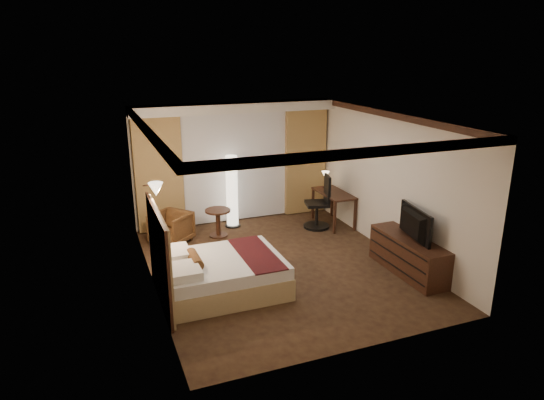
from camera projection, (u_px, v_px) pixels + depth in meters
name	position (u px, v px, depth m)	size (l,w,h in m)	color
floor	(280.00, 266.00, 8.85)	(4.50, 5.50, 0.01)	black
ceiling	(281.00, 118.00, 8.04)	(4.50, 5.50, 0.01)	white
back_wall	(234.00, 162.00, 10.89)	(4.50, 0.02, 2.70)	silver
left_wall	(149.00, 210.00, 7.67)	(0.02, 5.50, 2.70)	silver
right_wall	(389.00, 183.00, 9.23)	(0.02, 5.50, 2.70)	silver
crown_molding	(281.00, 121.00, 8.06)	(4.50, 5.50, 0.12)	black
soffit	(236.00, 108.00, 10.30)	(4.50, 0.50, 0.20)	white
curtain_sheer	(235.00, 168.00, 10.85)	(2.48, 0.04, 2.45)	silver
curtain_left_drape	(159.00, 175.00, 10.21)	(1.00, 0.14, 2.45)	tan
curtain_right_drape	(305.00, 162.00, 11.39)	(1.00, 0.14, 2.45)	tan
wall_sconce	(156.00, 189.00, 7.85)	(0.24, 0.24, 0.24)	white
bed	(223.00, 275.00, 7.88)	(1.93, 1.51, 0.57)	white
headboard	(160.00, 257.00, 7.40)	(0.12, 1.81, 1.50)	tan
armchair	(171.00, 226.00, 9.82)	(0.69, 0.65, 0.71)	#4C2816
side_table	(218.00, 223.00, 10.19)	(0.53, 0.53, 0.59)	black
floor_lamp	(232.00, 191.00, 10.61)	(0.34, 0.34, 1.62)	white
desk	(333.00, 208.00, 10.85)	(0.55, 1.16, 0.75)	black
desk_lamp	(325.00, 180.00, 11.07)	(0.18, 0.18, 0.34)	#FFD899
office_chair	(317.00, 202.00, 10.59)	(0.57, 0.57, 1.19)	black
dresser	(408.00, 255.00, 8.50)	(0.50, 1.69, 0.66)	black
television	(410.00, 222.00, 8.30)	(1.05, 0.60, 0.14)	black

